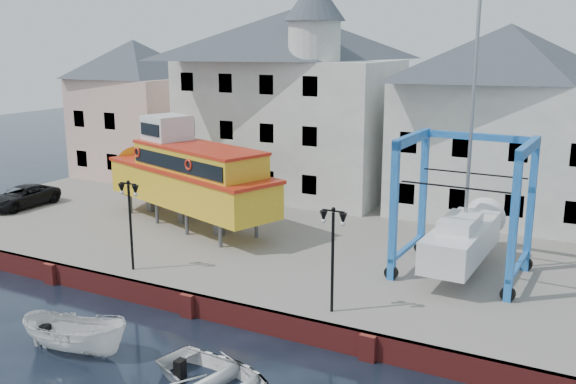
% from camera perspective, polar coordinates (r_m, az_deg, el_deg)
% --- Properties ---
extents(ground, '(140.00, 140.00, 0.00)m').
position_cam_1_polar(ground, '(27.70, -8.80, -10.85)').
color(ground, black).
rests_on(ground, ground).
extents(hardstanding, '(44.00, 22.00, 1.00)m').
position_cam_1_polar(hardstanding, '(36.32, 1.56, -3.91)').
color(hardstanding, slate).
rests_on(hardstanding, ground).
extents(quay_wall, '(44.00, 0.47, 1.00)m').
position_cam_1_polar(quay_wall, '(27.58, -8.70, -9.83)').
color(quay_wall, maroon).
rests_on(quay_wall, ground).
extents(building_pink, '(8.00, 7.00, 10.30)m').
position_cam_1_polar(building_pink, '(50.89, -13.33, 7.23)').
color(building_pink, beige).
rests_on(building_pink, hardstanding).
extents(building_white_main, '(14.00, 8.30, 14.00)m').
position_cam_1_polar(building_white_main, '(43.65, 0.19, 8.19)').
color(building_white_main, '#B8B9B5').
rests_on(building_white_main, hardstanding).
extents(building_white_right, '(12.00, 8.00, 11.20)m').
position_cam_1_polar(building_white_right, '(39.88, 18.65, 5.92)').
color(building_white_right, '#B8B9B5').
rests_on(building_white_right, hardstanding).
extents(lamp_post_left, '(1.12, 0.32, 4.20)m').
position_cam_1_polar(lamp_post_left, '(29.64, -13.93, -0.92)').
color(lamp_post_left, black).
rests_on(lamp_post_left, hardstanding).
extents(lamp_post_right, '(1.12, 0.32, 4.20)m').
position_cam_1_polar(lamp_post_right, '(24.32, 4.02, -3.68)').
color(lamp_post_right, black).
rests_on(lamp_post_right, hardstanding).
extents(tour_boat, '(14.30, 7.68, 6.09)m').
position_cam_1_polar(tour_boat, '(36.93, -9.42, 1.60)').
color(tour_boat, '#59595E').
rests_on(tour_boat, hardstanding).
extents(travel_lift, '(5.69, 7.95, 11.94)m').
position_cam_1_polar(travel_lift, '(30.12, 15.56, -3.10)').
color(travel_lift, '#1748A4').
rests_on(travel_lift, hardstanding).
extents(van, '(2.30, 4.80, 1.32)m').
position_cam_1_polar(van, '(43.73, -22.56, -0.38)').
color(van, black).
rests_on(van, hardstanding).
extents(motorboat_a, '(4.53, 2.43, 1.66)m').
position_cam_1_polar(motorboat_a, '(25.72, -18.23, -13.39)').
color(motorboat_a, white).
rests_on(motorboat_a, ground).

